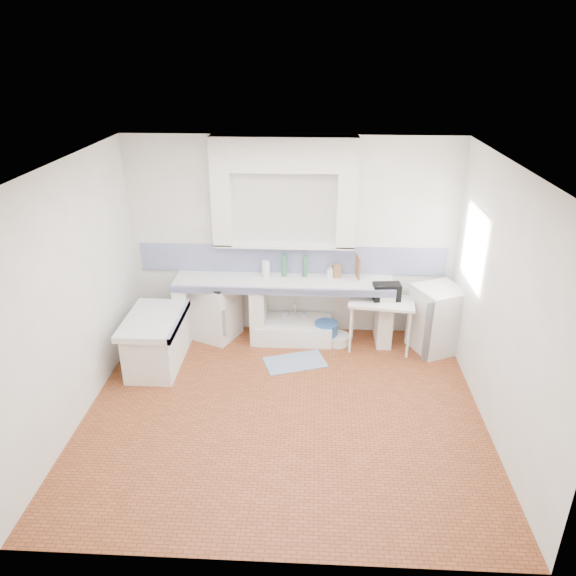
{
  "coord_description": "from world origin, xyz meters",
  "views": [
    {
      "loc": [
        0.32,
        -5.1,
        3.84
      ],
      "look_at": [
        0.0,
        1.0,
        1.1
      ],
      "focal_mm": 33.83,
      "sensor_mm": 36.0,
      "label": 1
    }
  ],
  "objects_px": {
    "stove": "(215,310)",
    "fridge": "(437,319)",
    "sink": "(294,330)",
    "side_table": "(380,325)"
  },
  "relations": [
    {
      "from": "stove",
      "to": "fridge",
      "type": "distance_m",
      "value": 3.09
    },
    {
      "from": "stove",
      "to": "fridge",
      "type": "xyz_separation_m",
      "value": [
        3.08,
        -0.2,
        0.04
      ]
    },
    {
      "from": "stove",
      "to": "side_table",
      "type": "relative_size",
      "value": 0.95
    },
    {
      "from": "sink",
      "to": "side_table",
      "type": "bearing_deg",
      "value": -9.37
    },
    {
      "from": "stove",
      "to": "fridge",
      "type": "relative_size",
      "value": 0.91
    },
    {
      "from": "stove",
      "to": "fridge",
      "type": "height_order",
      "value": "fridge"
    },
    {
      "from": "fridge",
      "to": "stove",
      "type": "bearing_deg",
      "value": 151.61
    },
    {
      "from": "sink",
      "to": "side_table",
      "type": "distance_m",
      "value": 1.22
    },
    {
      "from": "fridge",
      "to": "side_table",
      "type": "bearing_deg",
      "value": 157.77
    },
    {
      "from": "sink",
      "to": "fridge",
      "type": "relative_size",
      "value": 1.17
    }
  ]
}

